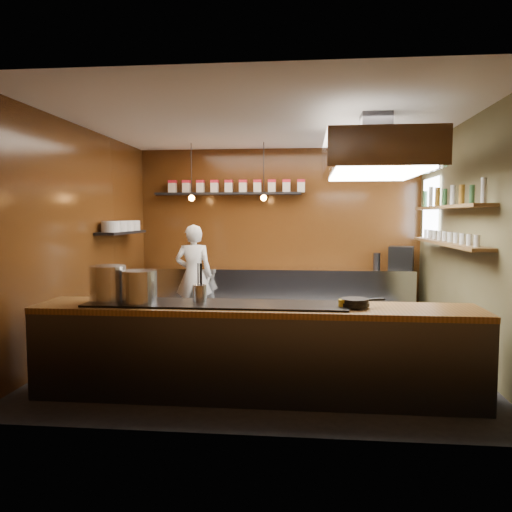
# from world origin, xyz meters

# --- Properties ---
(floor) EXTENTS (5.00, 5.00, 0.00)m
(floor) POSITION_xyz_m (0.00, 0.00, 0.00)
(floor) COLOR black
(floor) RESTS_ON ground
(back_wall) EXTENTS (5.00, 0.00, 5.00)m
(back_wall) POSITION_xyz_m (0.00, 2.50, 1.50)
(back_wall) COLOR #361809
(back_wall) RESTS_ON ground
(left_wall) EXTENTS (0.00, 5.00, 5.00)m
(left_wall) POSITION_xyz_m (-2.50, 0.00, 1.50)
(left_wall) COLOR #361809
(left_wall) RESTS_ON ground
(right_wall) EXTENTS (0.00, 5.00, 5.00)m
(right_wall) POSITION_xyz_m (2.50, 0.00, 1.50)
(right_wall) COLOR brown
(right_wall) RESTS_ON ground
(ceiling) EXTENTS (5.00, 5.00, 0.00)m
(ceiling) POSITION_xyz_m (0.00, 0.00, 3.00)
(ceiling) COLOR silver
(ceiling) RESTS_ON back_wall
(window_pane) EXTENTS (0.00, 1.00, 1.00)m
(window_pane) POSITION_xyz_m (2.45, 1.70, 1.90)
(window_pane) COLOR white
(window_pane) RESTS_ON right_wall
(prep_counter) EXTENTS (4.60, 0.65, 0.90)m
(prep_counter) POSITION_xyz_m (0.00, 2.17, 0.45)
(prep_counter) COLOR silver
(prep_counter) RESTS_ON floor
(pass_counter) EXTENTS (4.40, 0.72, 0.94)m
(pass_counter) POSITION_xyz_m (-0.00, -1.60, 0.47)
(pass_counter) COLOR #38383D
(pass_counter) RESTS_ON floor
(tin_shelf) EXTENTS (2.60, 0.26, 0.04)m
(tin_shelf) POSITION_xyz_m (-0.90, 2.36, 2.20)
(tin_shelf) COLOR black
(tin_shelf) RESTS_ON back_wall
(plate_shelf) EXTENTS (0.30, 1.40, 0.04)m
(plate_shelf) POSITION_xyz_m (-2.34, 1.00, 1.55)
(plate_shelf) COLOR black
(plate_shelf) RESTS_ON left_wall
(bottle_shelf_upper) EXTENTS (0.26, 2.80, 0.04)m
(bottle_shelf_upper) POSITION_xyz_m (2.34, 0.30, 1.92)
(bottle_shelf_upper) COLOR brown
(bottle_shelf_upper) RESTS_ON right_wall
(bottle_shelf_lower) EXTENTS (0.26, 2.80, 0.04)m
(bottle_shelf_lower) POSITION_xyz_m (2.34, 0.30, 1.45)
(bottle_shelf_lower) COLOR brown
(bottle_shelf_lower) RESTS_ON right_wall
(extractor_hood) EXTENTS (1.20, 2.00, 0.72)m
(extractor_hood) POSITION_xyz_m (1.30, -0.40, 2.51)
(extractor_hood) COLOR #38383D
(extractor_hood) RESTS_ON ceiling
(pendant_left) EXTENTS (0.10, 0.10, 0.95)m
(pendant_left) POSITION_xyz_m (-1.40, 1.70, 2.15)
(pendant_left) COLOR black
(pendant_left) RESTS_ON ceiling
(pendant_right) EXTENTS (0.10, 0.10, 0.95)m
(pendant_right) POSITION_xyz_m (-0.20, 1.70, 2.15)
(pendant_right) COLOR black
(pendant_right) RESTS_ON ceiling
(storage_tins) EXTENTS (2.43, 0.13, 0.22)m
(storage_tins) POSITION_xyz_m (-0.75, 2.36, 2.33)
(storage_tins) COLOR beige
(storage_tins) RESTS_ON tin_shelf
(plate_stacks) EXTENTS (0.26, 1.16, 0.16)m
(plate_stacks) POSITION_xyz_m (-2.34, 1.00, 1.65)
(plate_stacks) COLOR silver
(plate_stacks) RESTS_ON plate_shelf
(bottles) EXTENTS (0.06, 2.66, 0.24)m
(bottles) POSITION_xyz_m (2.34, 0.30, 2.06)
(bottles) COLOR silver
(bottles) RESTS_ON bottle_shelf_upper
(wine_glasses) EXTENTS (0.07, 2.37, 0.13)m
(wine_glasses) POSITION_xyz_m (2.34, 0.30, 1.53)
(wine_glasses) COLOR silver
(wine_glasses) RESTS_ON bottle_shelf_lower
(stockpot_large) EXTENTS (0.47, 0.47, 0.36)m
(stockpot_large) POSITION_xyz_m (-1.52, -1.58, 1.12)
(stockpot_large) COLOR silver
(stockpot_large) RESTS_ON pass_counter
(stockpot_small) EXTENTS (0.44, 0.44, 0.32)m
(stockpot_small) POSITION_xyz_m (-1.16, -1.66, 1.10)
(stockpot_small) COLOR silver
(stockpot_small) RESTS_ON pass_counter
(utensil_crock) EXTENTS (0.15, 0.15, 0.17)m
(utensil_crock) POSITION_xyz_m (-0.57, -1.54, 1.03)
(utensil_crock) COLOR silver
(utensil_crock) RESTS_ON pass_counter
(frying_pan) EXTENTS (0.44, 0.29, 0.07)m
(frying_pan) POSITION_xyz_m (0.97, -1.63, 0.97)
(frying_pan) COLOR black
(frying_pan) RESTS_ON pass_counter
(butter_jar) EXTENTS (0.12, 0.12, 0.09)m
(butter_jar) POSITION_xyz_m (0.86, -1.66, 0.96)
(butter_jar) COLOR yellow
(butter_jar) RESTS_ON pass_counter
(espresso_machine) EXTENTS (0.47, 0.46, 0.39)m
(espresso_machine) POSITION_xyz_m (2.10, 2.16, 1.10)
(espresso_machine) COLOR black
(espresso_machine) RESTS_ON prep_counter
(chef) EXTENTS (0.64, 0.45, 1.67)m
(chef) POSITION_xyz_m (-1.35, 1.57, 0.83)
(chef) COLOR white
(chef) RESTS_ON floor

